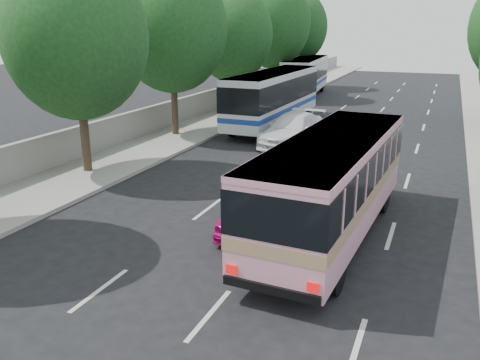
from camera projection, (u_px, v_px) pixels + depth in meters
The scene contains 14 objects.
ground at pixel (207, 268), 13.25m from camera, with size 120.00×120.00×0.00m, color black.
sidewalk_left at pixel (222, 118), 33.99m from camera, with size 4.00×90.00×0.15m, color #9E998E.
low_wall at pixel (198, 104), 34.39m from camera, with size 0.30×90.00×1.50m, color #9E998E.
tree_left_b at pixel (76, 31), 19.82m from camera, with size 5.70×5.70×8.88m.
tree_left_c at pixel (172, 23), 26.89m from camera, with size 6.00×6.00×9.35m.
tree_left_d at pixel (233, 31), 34.08m from camera, with size 5.52×5.52×8.60m.
tree_left_e at pixel (272, 19), 40.89m from camera, with size 6.30×6.30×9.82m.
tree_left_f at pixel (297, 25), 48.17m from camera, with size 5.88×5.88×9.16m.
pink_bus at pixel (333, 177), 14.67m from camera, with size 2.94×9.57×3.01m.
pink_taxi at pixel (260, 206), 15.67m from camera, with size 1.70×4.24×1.44m, color #D3127B.
white_pickup at pixel (293, 130), 26.59m from camera, with size 2.22×5.45×1.58m, color white.
tour_coach_front at pixel (274, 94), 31.05m from camera, with size 2.64×11.16×3.32m.
tour_coach_rear at pixel (306, 73), 44.15m from camera, with size 3.34×11.03×3.25m.
taxi_roof_sign at pixel (260, 181), 15.43m from camera, with size 0.55×0.18×0.18m, color silver.
Camera 1 is at (5.29, -10.78, 6.11)m, focal length 38.00 mm.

